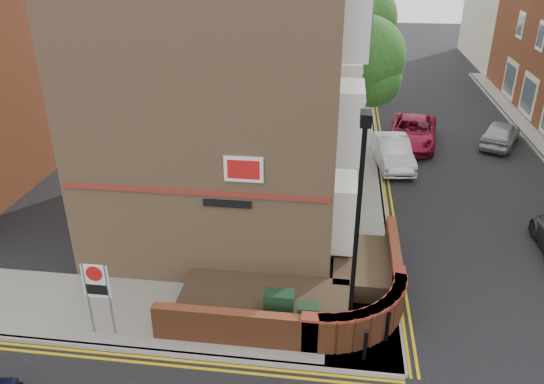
{
  "coord_description": "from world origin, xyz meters",
  "views": [
    {
      "loc": [
        1.01,
        -10.13,
        9.91
      ],
      "look_at": [
        -0.85,
        4.0,
        2.97
      ],
      "focal_mm": 35.0,
      "sensor_mm": 36.0,
      "label": 1
    }
  ],
  "objects": [
    {
      "name": "ground",
      "position": [
        0.0,
        0.0,
        0.0
      ],
      "size": [
        120.0,
        120.0,
        0.0
      ],
      "primitive_type": "plane",
      "color": "black",
      "rests_on": "ground"
    },
    {
      "name": "pavement_corner",
      "position": [
        -3.5,
        1.5,
        0.06
      ],
      "size": [
        13.0,
        3.0,
        0.12
      ],
      "primitive_type": "cube",
      "color": "gray",
      "rests_on": "ground"
    },
    {
      "name": "pavement_main",
      "position": [
        2.0,
        16.0,
        0.06
      ],
      "size": [
        2.0,
        32.0,
        0.12
      ],
      "primitive_type": "cube",
      "color": "gray",
      "rests_on": "ground"
    },
    {
      "name": "kerb_side",
      "position": [
        -3.5,
        0.0,
        0.06
      ],
      "size": [
        13.0,
        0.15,
        0.12
      ],
      "primitive_type": "cube",
      "color": "gray",
      "rests_on": "ground"
    },
    {
      "name": "kerb_main_near",
      "position": [
        3.0,
        16.0,
        0.06
      ],
      "size": [
        0.15,
        32.0,
        0.12
      ],
      "primitive_type": "cube",
      "color": "gray",
      "rests_on": "ground"
    },
    {
      "name": "yellow_lines_side",
      "position": [
        -3.5,
        -0.25,
        0.01
      ],
      "size": [
        13.0,
        0.28,
        0.01
      ],
      "primitive_type": "cube",
      "color": "gold",
      "rests_on": "ground"
    },
    {
      "name": "yellow_lines_main",
      "position": [
        3.25,
        16.0,
        0.01
      ],
      "size": [
        0.28,
        32.0,
        0.01
      ],
      "primitive_type": "cube",
      "color": "gold",
      "rests_on": "ground"
    },
    {
      "name": "corner_building",
      "position": [
        -2.84,
        8.0,
        6.23
      ],
      "size": [
        8.95,
        10.4,
        13.6
      ],
      "color": "#9E7754",
      "rests_on": "ground"
    },
    {
      "name": "garden_wall",
      "position": [
        0.0,
        2.5,
        0.0
      ],
      "size": [
        6.8,
        6.0,
        1.2
      ],
      "primitive_type": null,
      "color": "brown",
      "rests_on": "ground"
    },
    {
      "name": "lamppost",
      "position": [
        1.6,
        1.2,
        3.34
      ],
      "size": [
        0.25,
        0.5,
        6.3
      ],
      "color": "black",
      "rests_on": "pavement_corner"
    },
    {
      "name": "utility_cabinet_large",
      "position": [
        -0.3,
        1.3,
        0.72
      ],
      "size": [
        0.8,
        0.45,
        1.2
      ],
      "primitive_type": "cube",
      "color": "#16311A",
      "rests_on": "pavement_corner"
    },
    {
      "name": "utility_cabinet_small",
      "position": [
        0.5,
        1.0,
        0.67
      ],
      "size": [
        0.55,
        0.4,
        1.1
      ],
      "primitive_type": "cube",
      "color": "#16311A",
      "rests_on": "pavement_corner"
    },
    {
      "name": "bollard_near",
      "position": [
        2.0,
        0.4,
        0.57
      ],
      "size": [
        0.11,
        0.11,
        0.9
      ],
      "primitive_type": "cylinder",
      "color": "black",
      "rests_on": "pavement_corner"
    },
    {
      "name": "bollard_far",
      "position": [
        2.6,
        1.2,
        0.57
      ],
      "size": [
        0.11,
        0.11,
        0.9
      ],
      "primitive_type": "cylinder",
      "color": "black",
      "rests_on": "pavement_corner"
    },
    {
      "name": "zone_sign",
      "position": [
        -5.0,
        0.5,
        1.64
      ],
      "size": [
        0.72,
        0.07,
        2.2
      ],
      "color": "slate",
      "rests_on": "pavement_corner"
    },
    {
      "name": "far_terrace_cream",
      "position": [
        14.5,
        38.0,
        4.05
      ],
      "size": [
        5.4,
        12.4,
        8.0
      ],
      "color": "#B7AE97",
      "rests_on": "ground"
    },
    {
      "name": "tree_near",
      "position": [
        2.0,
        14.05,
        4.7
      ],
      "size": [
        3.64,
        3.65,
        6.7
      ],
      "color": "#382B1E",
      "rests_on": "pavement_main"
    },
    {
      "name": "tree_mid",
      "position": [
        2.0,
        22.05,
        5.2
      ],
      "size": [
        4.03,
        4.03,
        7.42
      ],
      "color": "#382B1E",
      "rests_on": "pavement_main"
    },
    {
      "name": "tree_far",
      "position": [
        2.0,
        30.05,
        4.91
      ],
      "size": [
        3.81,
        3.81,
        7.0
      ],
      "color": "#382B1E",
      "rests_on": "pavement_main"
    },
    {
      "name": "traffic_light_assembly",
      "position": [
        2.4,
        25.0,
        2.78
      ],
      "size": [
        0.2,
        0.16,
        4.2
      ],
      "color": "black",
      "rests_on": "pavement_main"
    },
    {
      "name": "silver_car_near",
      "position": [
        3.6,
        13.67,
        0.69
      ],
      "size": [
        1.99,
        4.32,
        1.37
      ],
      "primitive_type": "imported",
      "rotation": [
        0.0,
        0.0,
        0.13
      ],
      "color": "silver",
      "rests_on": "ground"
    },
    {
      "name": "red_car_main",
      "position": [
        4.84,
        16.65,
        0.7
      ],
      "size": [
        3.07,
        5.34,
        1.4
      ],
      "primitive_type": "imported",
      "rotation": [
        0.0,
        0.0,
        -0.15
      ],
      "color": "maroon",
      "rests_on": "ground"
    },
    {
      "name": "silver_car_far",
      "position": [
        9.36,
        17.12,
        0.65
      ],
      "size": [
        2.98,
        4.13,
        1.31
      ],
      "primitive_type": "imported",
      "rotation": [
        0.0,
        0.0,
        2.72
      ],
      "color": "#9C9DA3",
      "rests_on": "ground"
    }
  ]
}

